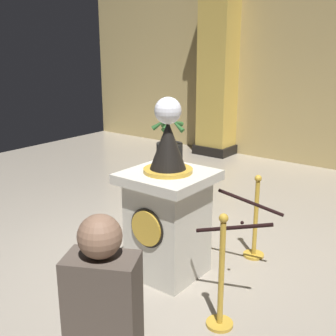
% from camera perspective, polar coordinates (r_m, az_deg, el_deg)
% --- Properties ---
extents(ground_plane, '(11.98, 11.98, 0.00)m').
position_cam_1_polar(ground_plane, '(5.01, -1.79, -12.17)').
color(ground_plane, '#9E9384').
extents(back_wall, '(11.98, 0.16, 3.94)m').
position_cam_1_polar(back_wall, '(8.96, 19.73, 12.65)').
color(back_wall, tan).
rests_on(back_wall, ground_plane).
extents(pedestal_clock, '(0.84, 0.84, 1.90)m').
position_cam_1_polar(pedestal_clock, '(4.44, -0.03, -5.68)').
color(pedestal_clock, beige).
rests_on(pedestal_clock, ground_plane).
extents(stanchion_near, '(0.24, 0.24, 1.06)m').
position_cam_1_polar(stanchion_near, '(3.82, 7.08, -15.63)').
color(stanchion_near, gold).
rests_on(stanchion_near, ground_plane).
extents(stanchion_far, '(0.24, 0.24, 0.99)m').
position_cam_1_polar(stanchion_far, '(5.04, 11.57, -7.99)').
color(stanchion_far, gold).
rests_on(stanchion_far, ground_plane).
extents(velvet_rope, '(0.87, 0.88, 0.22)m').
position_cam_1_polar(velvet_rope, '(4.24, 9.94, -6.13)').
color(velvet_rope, black).
extents(column_left, '(0.84, 0.84, 3.78)m').
position_cam_1_polar(column_left, '(9.53, 6.85, 13.06)').
color(column_left, black).
rests_on(column_left, ground_plane).
extents(potted_palm_left, '(0.71, 0.73, 1.04)m').
position_cam_1_polar(potted_palm_left, '(8.55, 0.20, 2.26)').
color(potted_palm_left, black).
rests_on(potted_palm_left, ground_plane).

